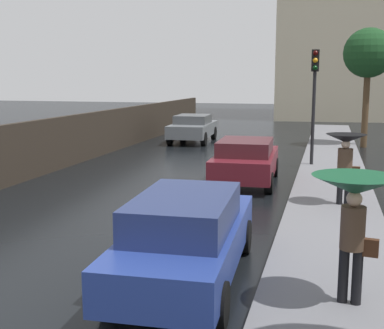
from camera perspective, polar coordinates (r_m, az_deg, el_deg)
car_blue_near_kerb at (r=8.13m, az=-0.56°, el=-7.93°), size 1.87×4.54×1.44m
car_maroon_mid_road at (r=15.70m, az=6.00°, el=0.48°), size 1.97×4.01×1.37m
car_grey_behind_camera at (r=25.92m, az=0.10°, el=4.14°), size 2.05×4.24×1.37m
pedestrian_with_umbrella_near at (r=7.16m, az=17.65°, el=-3.66°), size 1.15×1.15×1.78m
pedestrian_with_umbrella_far at (r=12.89m, az=16.76°, el=1.60°), size 0.96×0.96×1.73m
traffic_light at (r=18.65m, az=13.48°, el=8.59°), size 0.26×0.39×4.04m
street_tree_mid at (r=25.15m, az=19.07°, el=11.53°), size 2.26×2.26×5.47m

